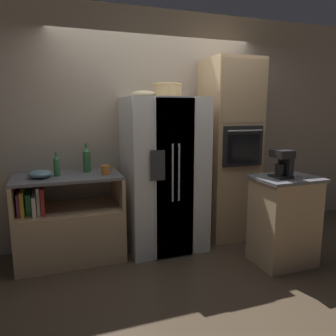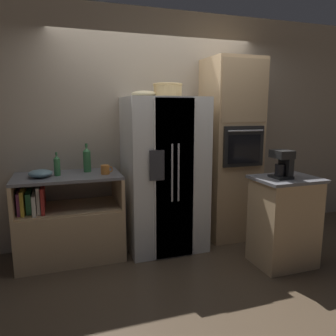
{
  "view_description": "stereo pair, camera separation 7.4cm",
  "coord_description": "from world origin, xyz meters",
  "px_view_note": "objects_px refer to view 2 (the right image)",
  "views": [
    {
      "loc": [
        -1.26,
        -3.47,
        1.63
      ],
      "look_at": [
        -0.02,
        -0.03,
        0.97
      ],
      "focal_mm": 35.0,
      "sensor_mm": 36.0,
      "label": 1
    },
    {
      "loc": [
        -1.19,
        -3.49,
        1.63
      ],
      "look_at": [
        -0.02,
        -0.03,
        0.97
      ],
      "focal_mm": 35.0,
      "sensor_mm": 36.0,
      "label": 2
    }
  ],
  "objects_px": {
    "fruit_bowl": "(144,94)",
    "mug": "(105,170)",
    "coffee_maker": "(283,163)",
    "mixing_bowl": "(40,173)",
    "bottle_tall": "(57,165)",
    "wicker_basket": "(168,90)",
    "refrigerator": "(164,174)",
    "wall_oven": "(230,150)",
    "bottle_short": "(87,159)"
  },
  "relations": [
    {
      "from": "wall_oven",
      "to": "wicker_basket",
      "type": "height_order",
      "value": "wall_oven"
    },
    {
      "from": "refrigerator",
      "to": "wicker_basket",
      "type": "relative_size",
      "value": 5.27
    },
    {
      "from": "bottle_short",
      "to": "bottle_tall",
      "type": "bearing_deg",
      "value": -159.69
    },
    {
      "from": "bottle_tall",
      "to": "bottle_short",
      "type": "xyz_separation_m",
      "value": [
        0.32,
        0.12,
        0.03
      ]
    },
    {
      "from": "wall_oven",
      "to": "bottle_tall",
      "type": "distance_m",
      "value": 2.08
    },
    {
      "from": "refrigerator",
      "to": "bottle_short",
      "type": "relative_size",
      "value": 5.53
    },
    {
      "from": "mug",
      "to": "mixing_bowl",
      "type": "xyz_separation_m",
      "value": [
        -0.66,
        0.05,
        -0.01
      ]
    },
    {
      "from": "coffee_maker",
      "to": "mixing_bowl",
      "type": "bearing_deg",
      "value": 159.89
    },
    {
      "from": "refrigerator",
      "to": "coffee_maker",
      "type": "xyz_separation_m",
      "value": [
        0.98,
        -0.85,
        0.22
      ]
    },
    {
      "from": "fruit_bowl",
      "to": "mixing_bowl",
      "type": "xyz_separation_m",
      "value": [
        -1.14,
        -0.09,
        -0.82
      ]
    },
    {
      "from": "bottle_short",
      "to": "mixing_bowl",
      "type": "height_order",
      "value": "bottle_short"
    },
    {
      "from": "refrigerator",
      "to": "mixing_bowl",
      "type": "bearing_deg",
      "value": -179.94
    },
    {
      "from": "wall_oven",
      "to": "mixing_bowl",
      "type": "xyz_separation_m",
      "value": [
        -2.24,
        -0.07,
        -0.14
      ]
    },
    {
      "from": "wall_oven",
      "to": "fruit_bowl",
      "type": "bearing_deg",
      "value": 179.24
    },
    {
      "from": "wicker_basket",
      "to": "coffee_maker",
      "type": "bearing_deg",
      "value": -43.39
    },
    {
      "from": "wall_oven",
      "to": "coffee_maker",
      "type": "height_order",
      "value": "wall_oven"
    },
    {
      "from": "refrigerator",
      "to": "bottle_short",
      "type": "distance_m",
      "value": 0.89
    },
    {
      "from": "wicker_basket",
      "to": "fruit_bowl",
      "type": "relative_size",
      "value": 1.15
    },
    {
      "from": "coffee_maker",
      "to": "refrigerator",
      "type": "bearing_deg",
      "value": 139.0
    },
    {
      "from": "fruit_bowl",
      "to": "mug",
      "type": "xyz_separation_m",
      "value": [
        -0.48,
        -0.13,
        -0.81
      ]
    },
    {
      "from": "fruit_bowl",
      "to": "mug",
      "type": "bearing_deg",
      "value": -164.47
    },
    {
      "from": "coffee_maker",
      "to": "bottle_short",
      "type": "bearing_deg",
      "value": 151.29
    },
    {
      "from": "bottle_tall",
      "to": "mixing_bowl",
      "type": "relative_size",
      "value": 1.05
    },
    {
      "from": "fruit_bowl",
      "to": "mixing_bowl",
      "type": "height_order",
      "value": "fruit_bowl"
    },
    {
      "from": "wall_oven",
      "to": "coffee_maker",
      "type": "distance_m",
      "value": 0.93
    },
    {
      "from": "bottle_short",
      "to": "mug",
      "type": "height_order",
      "value": "bottle_short"
    },
    {
      "from": "refrigerator",
      "to": "fruit_bowl",
      "type": "relative_size",
      "value": 6.06
    },
    {
      "from": "mixing_bowl",
      "to": "coffee_maker",
      "type": "distance_m",
      "value": 2.48
    },
    {
      "from": "bottle_short",
      "to": "refrigerator",
      "type": "bearing_deg",
      "value": -10.2
    },
    {
      "from": "fruit_bowl",
      "to": "bottle_short",
      "type": "distance_m",
      "value": 0.97
    },
    {
      "from": "wicker_basket",
      "to": "bottle_tall",
      "type": "height_order",
      "value": "wicker_basket"
    },
    {
      "from": "bottle_short",
      "to": "mug",
      "type": "distance_m",
      "value": 0.28
    },
    {
      "from": "fruit_bowl",
      "to": "bottle_tall",
      "type": "height_order",
      "value": "fruit_bowl"
    },
    {
      "from": "refrigerator",
      "to": "wall_oven",
      "type": "xyz_separation_m",
      "value": [
        0.9,
        0.07,
        0.24
      ]
    },
    {
      "from": "wicker_basket",
      "to": "bottle_short",
      "type": "distance_m",
      "value": 1.2
    },
    {
      "from": "bottle_tall",
      "to": "mug",
      "type": "distance_m",
      "value": 0.5
    },
    {
      "from": "wicker_basket",
      "to": "mug",
      "type": "xyz_separation_m",
      "value": [
        -0.74,
        -0.07,
        -0.86
      ]
    },
    {
      "from": "coffee_maker",
      "to": "bottle_tall",
      "type": "bearing_deg",
      "value": 157.63
    },
    {
      "from": "mug",
      "to": "mixing_bowl",
      "type": "height_order",
      "value": "mug"
    },
    {
      "from": "fruit_bowl",
      "to": "mixing_bowl",
      "type": "distance_m",
      "value": 1.41
    },
    {
      "from": "fruit_bowl",
      "to": "mug",
      "type": "height_order",
      "value": "fruit_bowl"
    },
    {
      "from": "fruit_bowl",
      "to": "bottle_short",
      "type": "relative_size",
      "value": 0.91
    },
    {
      "from": "refrigerator",
      "to": "bottle_short",
      "type": "height_order",
      "value": "refrigerator"
    },
    {
      "from": "wall_oven",
      "to": "bottle_short",
      "type": "distance_m",
      "value": 1.76
    },
    {
      "from": "wall_oven",
      "to": "bottle_short",
      "type": "height_order",
      "value": "wall_oven"
    },
    {
      "from": "refrigerator",
      "to": "bottle_short",
      "type": "bearing_deg",
      "value": 169.8
    },
    {
      "from": "fruit_bowl",
      "to": "coffee_maker",
      "type": "distance_m",
      "value": 1.67
    },
    {
      "from": "wall_oven",
      "to": "wicker_basket",
      "type": "xyz_separation_m",
      "value": [
        -0.85,
        -0.04,
        0.72
      ]
    },
    {
      "from": "mug",
      "to": "coffee_maker",
      "type": "height_order",
      "value": "coffee_maker"
    },
    {
      "from": "wicker_basket",
      "to": "wall_oven",
      "type": "bearing_deg",
      "value": 2.95
    }
  ]
}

